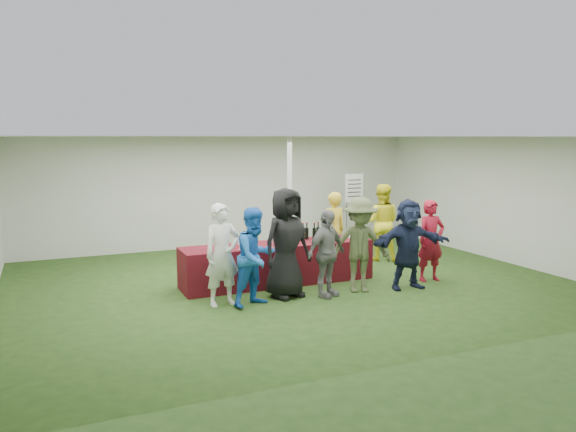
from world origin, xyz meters
name	(u,v)px	position (x,y,z in m)	size (l,w,h in m)	color
ground	(291,283)	(0.00, 0.00, 0.00)	(60.00, 60.00, 0.00)	#284719
tent	(290,203)	(0.50, 1.20, 1.35)	(10.00, 10.00, 10.00)	white
serving_table	(278,263)	(-0.22, 0.08, 0.38)	(3.60, 0.80, 0.75)	maroon
wine_bottles	(305,234)	(0.40, 0.22, 0.87)	(0.65, 0.14, 0.32)	black
wine_glasses	(237,244)	(-1.10, -0.18, 0.86)	(1.16, 0.13, 0.16)	silver
water_bottle	(280,237)	(-0.16, 0.16, 0.85)	(0.07, 0.07, 0.23)	silver
bar_towel	(351,236)	(1.34, 0.13, 0.77)	(0.25, 0.18, 0.03)	white
dump_bucket	(361,234)	(1.41, -0.14, 0.84)	(0.23, 0.23, 0.18)	slate
wine_list_sign	(354,193)	(2.90, 2.69, 1.32)	(0.50, 0.03, 1.80)	slate
staff_pourer	(333,230)	(1.27, 0.73, 0.79)	(0.58, 0.38, 1.59)	gold
staff_back	(381,222)	(2.62, 1.02, 0.84)	(0.82, 0.64, 1.69)	yellow
customer_0	(222,255)	(-1.57, -0.83, 0.83)	(0.60, 0.40, 1.65)	white
customer_1	(256,257)	(-1.09, -1.06, 0.80)	(0.77, 0.60, 1.59)	blue
customer_2	(286,243)	(-0.44, -0.81, 0.93)	(0.91, 0.59, 1.86)	black
customer_3	(326,253)	(0.18, -1.07, 0.75)	(0.88, 0.37, 1.50)	gray
customer_4	(360,245)	(0.86, -1.02, 0.83)	(1.07, 0.62, 1.66)	#4C5633
customer_5	(408,244)	(1.76, -1.18, 0.81)	(1.50, 0.48, 1.61)	#171F3B
customer_6	(431,241)	(2.48, -0.89, 0.77)	(0.56, 0.37, 1.53)	maroon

